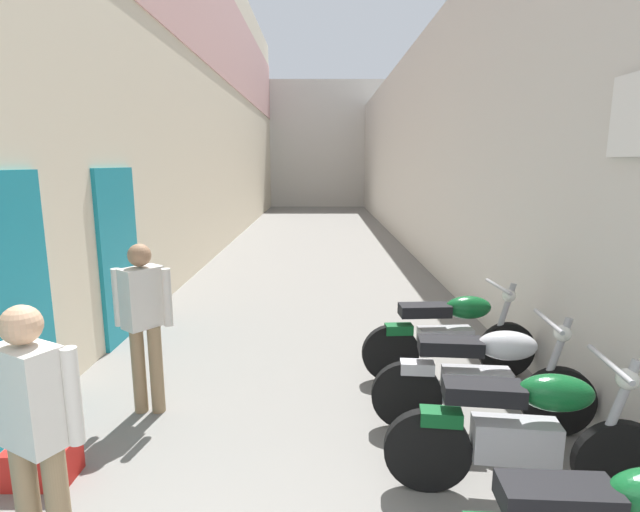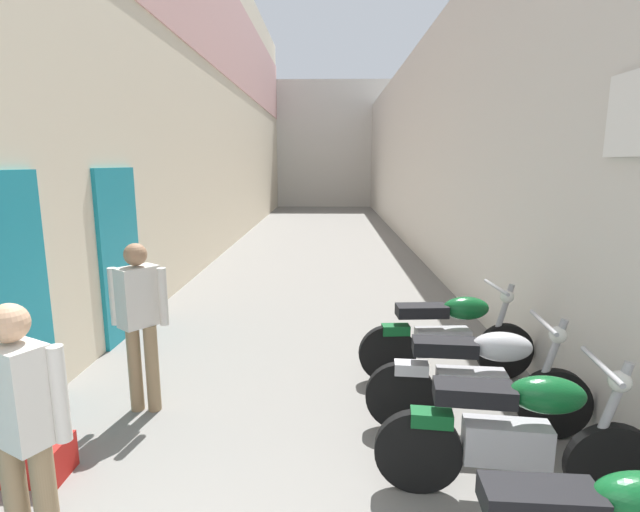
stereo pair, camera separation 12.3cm
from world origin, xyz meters
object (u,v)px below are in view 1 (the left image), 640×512
motorcycle_third (484,376)px  plastic_crate (43,462)px  motorcycle_second (526,430)px  pedestrian_by_doorway (34,427)px  pedestrian_mid_alley (144,316)px  motorcycle_fourth (451,333)px

motorcycle_third → plastic_crate: bearing=-169.2°
motorcycle_second → pedestrian_by_doorway: pedestrian_by_doorway is taller
pedestrian_by_doorway → pedestrian_mid_alley: (-0.09, 1.84, 0.00)m
motorcycle_fourth → motorcycle_third: bearing=-90.0°
motorcycle_third → motorcycle_fourth: (0.00, 1.04, 0.00)m
motorcycle_third → pedestrian_mid_alley: pedestrian_mid_alley is taller
pedestrian_mid_alley → motorcycle_second: bearing=-21.6°
motorcycle_second → pedestrian_by_doorway: (-2.85, -0.67, 0.42)m
pedestrian_by_doorway → plastic_crate: 1.27m
plastic_crate → pedestrian_by_doorway: bearing=-58.6°
motorcycle_fourth → plastic_crate: (-3.37, -1.68, -0.36)m
motorcycle_third → motorcycle_second: bearing=-90.0°
motorcycle_second → motorcycle_third: bearing=90.0°
motorcycle_fourth → pedestrian_by_doorway: size_ratio=1.18×
motorcycle_fourth → pedestrian_mid_alley: 3.05m
motorcycle_second → motorcycle_third: (0.00, 0.83, 0.00)m
motorcycle_fourth → pedestrian_mid_alley: (-2.94, -0.70, 0.42)m
motorcycle_third → pedestrian_by_doorway: size_ratio=1.18×
motorcycle_third → plastic_crate: 3.45m
pedestrian_mid_alley → plastic_crate: pedestrian_mid_alley is taller
motorcycle_second → motorcycle_fourth: same height
motorcycle_second → plastic_crate: motorcycle_second is taller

